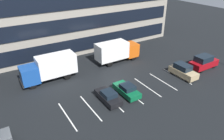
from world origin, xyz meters
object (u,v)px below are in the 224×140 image
suv_tan (183,71)px  suv_maroon (204,62)px  box_truck_orange (117,51)px  sedan_forest (127,90)px  box_truck_blue (50,67)px  sedan_black (108,96)px

suv_tan → suv_maroon: size_ratio=0.88×
suv_tan → suv_maroon: bearing=1.9°
suv_tan → suv_maroon: (4.72, 0.16, 0.12)m
box_truck_orange → suv_maroon: size_ratio=1.58×
box_truck_orange → suv_maroon: box_truck_orange is taller
box_truck_orange → suv_tan: 10.73m
sedan_forest → box_truck_blue: bearing=128.7°
suv_maroon → sedan_forest: size_ratio=1.17×
sedan_black → sedan_forest: sedan_forest is taller
sedan_black → sedan_forest: (2.70, 0.03, 0.01)m
box_truck_orange → sedan_black: bearing=-128.1°
sedan_forest → box_truck_orange: bearing=64.2°
box_truck_orange → suv_tan: size_ratio=1.79×
sedan_black → suv_maroon: size_ratio=0.84×
sedan_black → box_truck_blue: bearing=115.8°
suv_maroon → suv_tan: bearing=-178.1°
suv_maroon → box_truck_orange: bearing=137.7°
sedan_black → suv_maroon: (16.99, -0.25, 0.36)m
box_truck_orange → sedan_black: (-6.96, -8.87, -1.27)m
box_truck_orange → sedan_forest: 9.89m
suv_tan → sedan_forest: 9.58m
box_truck_blue → sedan_forest: box_truck_blue is taller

